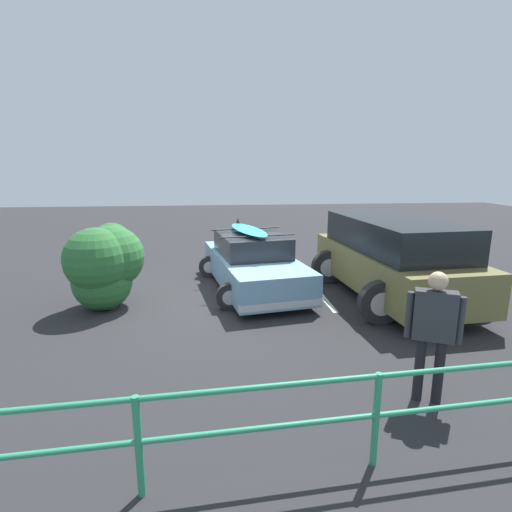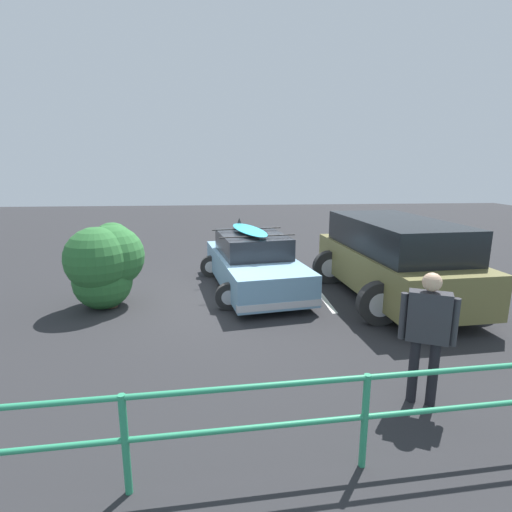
% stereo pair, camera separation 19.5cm
% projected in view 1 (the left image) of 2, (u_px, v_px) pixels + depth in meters
% --- Properties ---
extents(ground_plane, '(44.00, 44.00, 0.02)m').
position_uv_depth(ground_plane, '(224.00, 298.00, 9.21)').
color(ground_plane, '#28282B').
rests_on(ground_plane, ground).
extents(parking_stripe, '(0.12, 3.77, 0.00)m').
position_uv_depth(parking_stripe, '(314.00, 286.00, 10.05)').
color(parking_stripe, silver).
rests_on(parking_stripe, ground).
extents(sedan_car, '(2.75, 4.51, 1.62)m').
position_uv_depth(sedan_car, '(253.00, 263.00, 9.79)').
color(sedan_car, '#729EBC').
rests_on(sedan_car, ground).
extents(suv_car, '(3.02, 4.92, 1.82)m').
position_uv_depth(suv_car, '(392.00, 257.00, 9.01)').
color(suv_car, brown).
rests_on(suv_car, ground).
extents(person_bystander, '(0.61, 0.39, 1.72)m').
position_uv_depth(person_bystander, '(434.00, 325.00, 4.94)').
color(person_bystander, black).
rests_on(person_bystander, ground).
extents(railing_fence, '(9.14, 0.68, 1.01)m').
position_uv_depth(railing_fence, '(377.00, 403.00, 3.91)').
color(railing_fence, '#2D9366').
rests_on(railing_fence, ground).
extents(bush_near_left, '(1.57, 1.65, 1.80)m').
position_uv_depth(bush_near_left, '(104.00, 262.00, 8.35)').
color(bush_near_left, '#4C3828').
rests_on(bush_near_left, ground).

